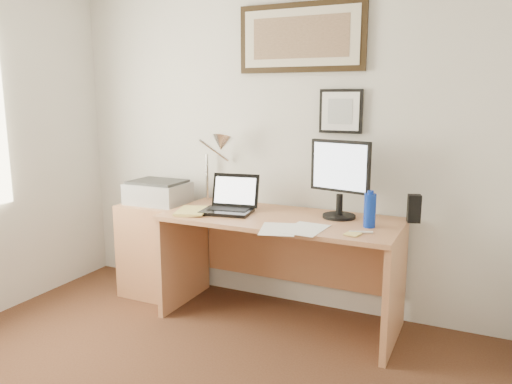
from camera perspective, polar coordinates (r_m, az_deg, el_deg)
The scene contains 17 objects.
wall_back at distance 3.69m, azimuth 2.90°, elevation 6.20°, with size 3.50×0.02×2.50m, color silver.
side_cabinet at distance 4.04m, azimuth -11.26°, elevation -6.42°, with size 0.50×0.40×0.73m, color #AE6F49.
water_bottle at distance 3.17m, azimuth 12.88°, elevation -2.08°, with size 0.07×0.07×0.21m, color #0C2CA3.
bottle_cap at distance 3.14m, azimuth 12.97°, elevation -0.03°, with size 0.04×0.04×0.02m, color #0C2CA3.
speaker at distance 3.37m, azimuth 17.61°, elevation -1.81°, with size 0.08×0.07×0.18m, color black.
paper_sheet_a at distance 3.07m, azimuth 2.57°, elevation -4.25°, with size 0.21×0.31×0.00m, color white.
paper_sheet_b at distance 3.08m, azimuth 5.69°, elevation -4.21°, with size 0.22×0.31×0.00m, color white.
sticky_pad at distance 2.99m, azimuth 10.99°, elevation -4.73°, with size 0.08×0.08×0.01m, color #EBD26F.
marker_pen at distance 3.04m, azimuth 11.91°, elevation -4.51°, with size 0.02×0.02×0.14m, color white.
book at distance 3.54m, azimuth -8.89°, elevation -2.14°, with size 0.20×0.28×0.02m, color #D8C366.
desk at distance 3.52m, azimuth 3.29°, elevation -6.28°, with size 1.60×0.70×0.75m.
laptop at distance 3.51m, azimuth -3.00°, elevation -1.37°, with size 0.37×0.34×0.26m.
lcd_monitor at distance 3.33m, azimuth 9.57°, elevation 1.91°, with size 0.42×0.22×0.52m.
printer at distance 3.95m, azimuth -11.14°, elevation -0.01°, with size 0.44×0.34×0.18m.
desk_lamp at distance 3.70m, azimuth -4.11°, elevation 5.23°, with size 0.29×0.27×0.53m.
picture_large at distance 3.62m, azimuth 5.14°, elevation 17.17°, with size 0.92×0.04×0.47m.
picture_small at distance 3.51m, azimuth 9.66°, elevation 9.08°, with size 0.30×0.03×0.30m.
Camera 1 is at (1.40, -1.40, 1.55)m, focal length 35.00 mm.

